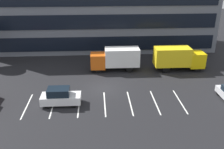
{
  "coord_description": "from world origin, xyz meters",
  "views": [
    {
      "loc": [
        -0.73,
        -28.46,
        14.06
      ],
      "look_at": [
        1.1,
        1.15,
        1.4
      ],
      "focal_mm": 41.46,
      "sensor_mm": 36.0,
      "label": 1
    }
  ],
  "objects": [
    {
      "name": "lot_markings",
      "position": [
        0.0,
        -3.67,
        0.0
      ],
      "size": [
        16.94,
        5.4,
        0.01
      ],
      "color": "silver",
      "rests_on": "ground_plane"
    },
    {
      "name": "box_truck_yellow_all",
      "position": [
        10.81,
        5.6,
        1.88
      ],
      "size": [
        7.22,
        2.39,
        3.35
      ],
      "color": "yellow",
      "rests_on": "ground_plane"
    },
    {
      "name": "box_truck_orange",
      "position": [
        1.93,
        6.03,
        1.83
      ],
      "size": [
        7.01,
        2.32,
        3.25
      ],
      "color": "#D85914",
      "rests_on": "ground_plane"
    },
    {
      "name": "ground_plane",
      "position": [
        0.0,
        0.0,
        0.0
      ],
      "size": [
        120.0,
        120.0,
        0.0
      ],
      "primitive_type": "plane",
      "color": "black"
    },
    {
      "name": "office_building",
      "position": [
        0.0,
        17.95,
        7.2
      ],
      "size": [
        39.32,
        10.22,
        14.4
      ],
      "color": "slate",
      "rests_on": "ground_plane"
    },
    {
      "name": "suv_white",
      "position": [
        -4.78,
        -3.5,
        0.93
      ],
      "size": [
        4.27,
        1.81,
        1.93
      ],
      "color": "white",
      "rests_on": "ground_plane"
    }
  ]
}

